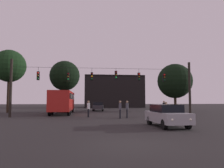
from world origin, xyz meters
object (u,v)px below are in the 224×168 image
Objects in this scene: car_near_right at (167,115)px; pedestrian_trailing at (127,108)px; city_bus at (63,100)px; tree_left_silhouette at (65,76)px; tree_right_far at (175,81)px; pedestrian_crossing_right at (166,108)px; pedestrian_near_bus at (164,107)px; pedestrian_crossing_center at (88,108)px; car_far_left at (98,106)px; pedestrian_crossing_left at (120,108)px; tree_behind_building at (9,66)px.

pedestrian_trailing is at bearing 100.52° from car_near_right.
city_bus is 6.18× the size of pedestrian_trailing.
tree_right_far is at bearing -13.31° from tree_left_silhouette.
pedestrian_crossing_right reaches higher than car_near_right.
pedestrian_near_bus reaches higher than pedestrian_crossing_right.
pedestrian_crossing_center is (-5.40, 9.22, 0.23)m from car_near_right.
car_far_left is (-3.69, 23.88, 0.00)m from car_near_right.
pedestrian_trailing is at bearing -128.04° from tree_right_far.
pedestrian_crossing_center is at bearing 146.86° from pedestrian_crossing_left.
tree_right_far is (6.44, 13.06, 4.27)m from pedestrian_crossing_right.
pedestrian_trailing is 18.32m from tree_right_far.
pedestrian_crossing_left is (1.47, -16.74, 0.23)m from car_far_left.
car_far_left is at bearing 17.32° from tree_behind_building.
car_near_right is 2.48× the size of pedestrian_near_bus.
pedestrian_crossing_center is 1.07× the size of pedestrian_crossing_right.
pedestrian_trailing reaches higher than pedestrian_crossing_right.
tree_left_silhouette is at bearing 166.69° from tree_right_far.
pedestrian_crossing_left reaches higher than pedestrian_crossing_right.
pedestrian_crossing_left reaches higher than car_far_left.
city_bus is 14.08m from pedestrian_crossing_right.
city_bus is at bearing 119.30° from car_near_right.
pedestrian_crossing_center reaches higher than car_far_left.
tree_behind_building is at bearing 151.98° from pedestrian_crossing_right.
city_bus reaches higher than pedestrian_near_bus.
city_bus is 2.48× the size of car_far_left.
pedestrian_crossing_center is at bearing -40.72° from tree_behind_building.
city_bus reaches higher than car_near_right.
tree_left_silhouette is at bearing 104.65° from pedestrian_crossing_center.
pedestrian_trailing is 20.88m from tree_behind_building.
car_near_right is at bearing -69.42° from tree_left_silhouette.
car_far_left is 16.39m from pedestrian_trailing.
pedestrian_near_bus is 5.89m from pedestrian_trailing.
pedestrian_crossing_right is at bearing -3.90° from pedestrian_crossing_center.
tree_behind_building is (-15.23, 12.45, 6.02)m from pedestrian_crossing_left.
tree_left_silhouette is at bearing 110.58° from car_near_right.
car_far_left is 0.47× the size of tree_behind_building.
pedestrian_crossing_left is 0.19× the size of tree_left_silhouette.
car_near_right is 28.64m from tree_left_silhouette.
tree_left_silhouette is (-13.49, 15.60, 5.40)m from pedestrian_near_bus.
city_bus is 13.60m from pedestrian_near_bus.
tree_left_silhouette is at bearing 114.38° from pedestrian_trailing.
city_bus is 6.62× the size of pedestrian_crossing_right.
pedestrian_near_bus is at bearing -118.40° from tree_right_far.
pedestrian_crossing_right reaches higher than car_far_left.
pedestrian_crossing_left reaches higher than car_near_right.
pedestrian_crossing_center is 9.15m from pedestrian_near_bus.
car_far_left is 16.81m from pedestrian_crossing_left.
pedestrian_crossing_right is (6.82, -15.25, 0.15)m from car_far_left.
pedestrian_crossing_left is at bearing -39.26° from tree_behind_building.
car_near_right is 7.48m from pedestrian_crossing_left.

